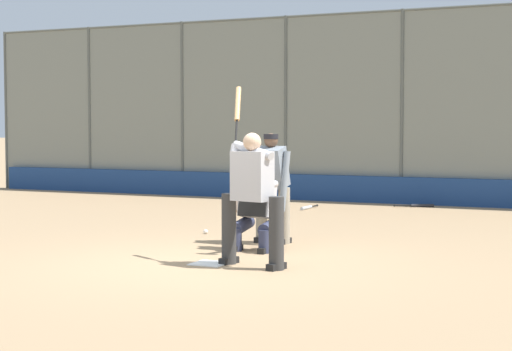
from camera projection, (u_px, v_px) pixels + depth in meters
name	position (u px, v px, depth m)	size (l,w,h in m)	color
ground_plane	(210.00, 264.00, 10.59)	(160.00, 160.00, 0.00)	#9E7F5B
home_plate_marker	(210.00, 263.00, 10.59)	(0.43, 0.43, 0.01)	white
backstop_fence	(402.00, 103.00, 18.62)	(22.05, 0.08, 4.23)	#515651
padding_wall	(400.00, 190.00, 18.64)	(21.53, 0.18, 0.59)	navy
bleachers_beyond	(343.00, 178.00, 21.54)	(15.38, 1.95, 1.16)	slate
batter_at_plate	(252.00, 194.00, 10.34)	(0.93, 0.81, 2.21)	#333333
catcher_behind_plate	(255.00, 205.00, 11.69)	(0.64, 0.74, 1.22)	#2D334C
umpire_home	(271.00, 185.00, 12.40)	(0.65, 0.43, 1.60)	gray
spare_bat_near_backstop	(419.00, 206.00, 17.89)	(0.78, 0.42, 0.07)	black
spare_bat_third_base_side	(308.00, 207.00, 17.49)	(0.09, 0.84, 0.07)	black
baseball_loose	(206.00, 232.00, 13.51)	(0.07, 0.07, 0.07)	white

